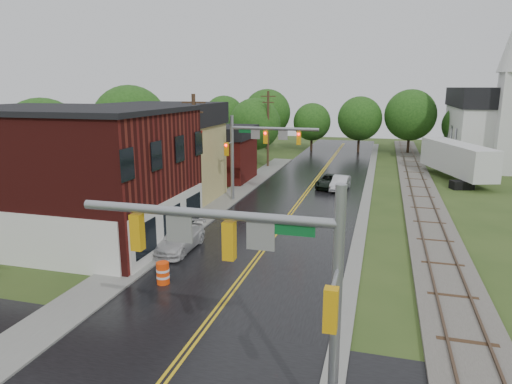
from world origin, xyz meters
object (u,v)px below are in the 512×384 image
at_px(church, 498,117).
at_px(sedan_silver, 340,183).
at_px(tree_left_e, 256,125).
at_px(suv_dark, 330,181).
at_px(utility_pole_c, 268,128).
at_px(construction_barrel, 163,273).
at_px(tree_left_a, 45,142).
at_px(tree_left_c, 200,131).
at_px(tree_left_b, 131,125).
at_px(brick_building, 67,174).
at_px(semi_trailer, 457,158).
at_px(utility_pole_b, 195,153).
at_px(traffic_signal_far, 257,143).
at_px(traffic_signal_near, 256,262).
at_px(pickup_white, 179,239).

distance_m(church, sedan_silver, 27.01).
height_order(tree_left_e, suv_dark, tree_left_e).
xyz_separation_m(utility_pole_c, construction_barrel, (3.27, -34.00, -4.16)).
xyz_separation_m(tree_left_a, tree_left_c, (6.00, 18.00, -0.60)).
height_order(utility_pole_c, tree_left_e, utility_pole_c).
xyz_separation_m(tree_left_a, tree_left_e, (11.00, 24.00, -0.30)).
distance_m(suv_dark, sedan_silver, 1.29).
bearing_deg(tree_left_a, tree_left_b, 78.69).
distance_m(brick_building, tree_left_a, 10.14).
distance_m(tree_left_b, semi_trailer, 33.40).
xyz_separation_m(brick_building, utility_pole_b, (5.68, 7.00, 0.57)).
height_order(traffic_signal_far, semi_trailer, traffic_signal_far).
bearing_deg(tree_left_b, tree_left_a, -101.31).
height_order(traffic_signal_near, sedan_silver, traffic_signal_near).
distance_m(church, semi_trailer, 14.07).
distance_m(tree_left_e, suv_dark, 16.35).
height_order(traffic_signal_far, pickup_white, traffic_signal_far).
bearing_deg(utility_pole_b, church, 49.82).
relative_size(brick_building, church, 0.71).
xyz_separation_m(tree_left_c, pickup_white, (9.05, -25.30, -3.84)).
bearing_deg(semi_trailer, tree_left_e, 169.20).
relative_size(tree_left_b, construction_barrel, 8.67).
bearing_deg(tree_left_a, church, 38.63).
height_order(pickup_white, construction_barrel, pickup_white).
bearing_deg(sedan_silver, tree_left_a, -148.88).
height_order(traffic_signal_near, tree_left_b, tree_left_b).
bearing_deg(tree_left_a, suv_dark, 29.66).
bearing_deg(utility_pole_b, traffic_signal_far, 56.32).
relative_size(tree_left_a, tree_left_b, 0.89).
relative_size(brick_building, tree_left_c, 1.87).
height_order(sedan_silver, pickup_white, pickup_white).
height_order(utility_pole_c, semi_trailer, utility_pole_c).
height_order(suv_dark, construction_barrel, suv_dark).
xyz_separation_m(brick_building, tree_left_b, (-5.36, 16.90, 1.57)).
height_order(tree_left_a, construction_barrel, tree_left_a).
distance_m(utility_pole_c, tree_left_b, 16.42).
relative_size(suv_dark, construction_barrel, 4.08).
xyz_separation_m(pickup_white, construction_barrel, (1.27, -4.60, -0.12)).
relative_size(pickup_white, construction_barrel, 4.17).
relative_size(utility_pole_b, pickup_white, 1.93).
bearing_deg(sedan_silver, tree_left_b, -171.51).
bearing_deg(suv_dark, sedan_silver, -28.10).
relative_size(tree_left_e, semi_trailer, 0.66).
bearing_deg(suv_dark, tree_left_a, -143.40).
bearing_deg(construction_barrel, tree_left_c, 109.04).
xyz_separation_m(church, semi_trailer, (-6.05, -12.19, -3.56)).
bearing_deg(construction_barrel, pickup_white, 105.42).
bearing_deg(pickup_white, construction_barrel, -74.62).
distance_m(tree_left_c, sedan_silver, 18.31).
distance_m(sedan_silver, construction_barrel, 24.35).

